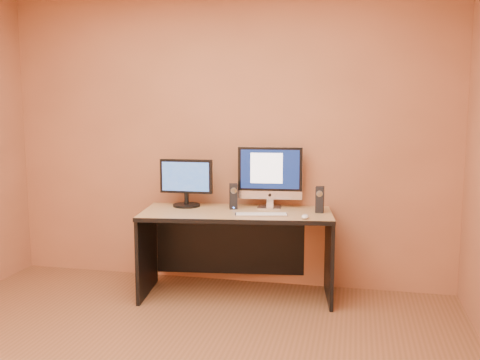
% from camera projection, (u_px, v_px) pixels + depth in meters
% --- Properties ---
extents(walls, '(4.00, 4.00, 2.60)m').
position_uv_depth(walls, '(134.00, 160.00, 2.79)').
color(walls, '#AA6944').
rests_on(walls, ground).
extents(desk, '(1.63, 0.88, 0.72)m').
position_uv_depth(desk, '(237.00, 254.00, 4.44)').
color(desk, '#A97D54').
rests_on(desk, ground).
extents(imac, '(0.57, 0.25, 0.53)m').
position_uv_depth(imac, '(270.00, 177.00, 4.51)').
color(imac, '#B4B4B8').
rests_on(imac, desk).
extents(second_monitor, '(0.47, 0.24, 0.41)m').
position_uv_depth(second_monitor, '(186.00, 183.00, 4.59)').
color(second_monitor, black).
rests_on(second_monitor, desk).
extents(speaker_left, '(0.08, 0.09, 0.21)m').
position_uv_depth(speaker_left, '(233.00, 196.00, 4.49)').
color(speaker_left, black).
rests_on(speaker_left, desk).
extents(speaker_right, '(0.07, 0.07, 0.21)m').
position_uv_depth(speaker_right, '(320.00, 200.00, 4.33)').
color(speaker_right, black).
rests_on(speaker_right, desk).
extents(keyboard, '(0.43, 0.20, 0.02)m').
position_uv_depth(keyboard, '(261.00, 214.00, 4.22)').
color(keyboard, silver).
rests_on(keyboard, desk).
extents(mouse, '(0.06, 0.10, 0.03)m').
position_uv_depth(mouse, '(305.00, 217.00, 4.10)').
color(mouse, silver).
rests_on(mouse, desk).
extents(cable_a, '(0.11, 0.19, 0.01)m').
position_uv_depth(cable_a, '(273.00, 206.00, 4.62)').
color(cable_a, black).
rests_on(cable_a, desk).
extents(cable_b, '(0.08, 0.16, 0.01)m').
position_uv_depth(cable_b, '(263.00, 206.00, 4.62)').
color(cable_b, black).
rests_on(cable_b, desk).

